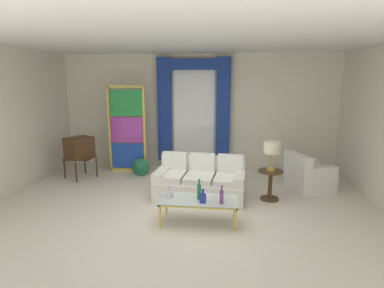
{
  "coord_description": "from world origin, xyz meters",
  "views": [
    {
      "loc": [
        0.79,
        -5.44,
        2.34
      ],
      "look_at": [
        0.08,
        0.9,
        1.05
      ],
      "focal_mm": 29.99,
      "sensor_mm": 36.0,
      "label": 1
    }
  ],
  "objects_px": {
    "couch_white_long": "(201,182)",
    "armchair_white": "(307,177)",
    "vintage_tv": "(79,148)",
    "round_side_table": "(270,182)",
    "table_lamp_brass": "(272,149)",
    "bottle_amber_squat": "(170,193)",
    "stained_glass_divider": "(127,132)",
    "coffee_table": "(199,201)",
    "peacock_figurine": "(139,168)",
    "bottle_crystal_tall": "(199,191)",
    "bottle_ruby_flask": "(203,197)",
    "bottle_blue_decanter": "(222,196)"
  },
  "relations": [
    {
      "from": "peacock_figurine",
      "to": "round_side_table",
      "type": "bearing_deg",
      "value": -22.25
    },
    {
      "from": "stained_glass_divider",
      "to": "bottle_ruby_flask",
      "type": "bearing_deg",
      "value": -53.34
    },
    {
      "from": "coffee_table",
      "to": "stained_glass_divider",
      "type": "relative_size",
      "value": 0.58
    },
    {
      "from": "coffee_table",
      "to": "bottle_ruby_flask",
      "type": "xyz_separation_m",
      "value": [
        0.07,
        -0.13,
        0.12
      ]
    },
    {
      "from": "bottle_ruby_flask",
      "to": "bottle_crystal_tall",
      "type": "bearing_deg",
      "value": 118.53
    },
    {
      "from": "bottle_ruby_flask",
      "to": "armchair_white",
      "type": "xyz_separation_m",
      "value": [
        2.1,
        2.02,
        -0.2
      ]
    },
    {
      "from": "peacock_figurine",
      "to": "bottle_amber_squat",
      "type": "bearing_deg",
      "value": -63.36
    },
    {
      "from": "armchair_white",
      "to": "round_side_table",
      "type": "height_order",
      "value": "armchair_white"
    },
    {
      "from": "coffee_table",
      "to": "bottle_blue_decanter",
      "type": "xyz_separation_m",
      "value": [
        0.37,
        -0.15,
        0.16
      ]
    },
    {
      "from": "couch_white_long",
      "to": "bottle_blue_decanter",
      "type": "distance_m",
      "value": 1.45
    },
    {
      "from": "couch_white_long",
      "to": "armchair_white",
      "type": "bearing_deg",
      "value": 16.67
    },
    {
      "from": "round_side_table",
      "to": "vintage_tv",
      "type": "bearing_deg",
      "value": 167.67
    },
    {
      "from": "bottle_blue_decanter",
      "to": "bottle_ruby_flask",
      "type": "height_order",
      "value": "bottle_blue_decanter"
    },
    {
      "from": "bottle_amber_squat",
      "to": "peacock_figurine",
      "type": "bearing_deg",
      "value": 116.64
    },
    {
      "from": "coffee_table",
      "to": "bottle_amber_squat",
      "type": "xyz_separation_m",
      "value": [
        -0.49,
        0.04,
        0.11
      ]
    },
    {
      "from": "bottle_crystal_tall",
      "to": "stained_glass_divider",
      "type": "height_order",
      "value": "stained_glass_divider"
    },
    {
      "from": "round_side_table",
      "to": "bottle_amber_squat",
      "type": "bearing_deg",
      "value": -147.05
    },
    {
      "from": "bottle_ruby_flask",
      "to": "stained_glass_divider",
      "type": "bearing_deg",
      "value": 126.66
    },
    {
      "from": "couch_white_long",
      "to": "peacock_figurine",
      "type": "distance_m",
      "value": 2.02
    },
    {
      "from": "bottle_amber_squat",
      "to": "round_side_table",
      "type": "height_order",
      "value": "bottle_amber_squat"
    },
    {
      "from": "stained_glass_divider",
      "to": "table_lamp_brass",
      "type": "relative_size",
      "value": 3.86
    },
    {
      "from": "coffee_table",
      "to": "bottle_crystal_tall",
      "type": "height_order",
      "value": "bottle_crystal_tall"
    },
    {
      "from": "coffee_table",
      "to": "vintage_tv",
      "type": "xyz_separation_m",
      "value": [
        -3.06,
        2.16,
        0.36
      ]
    },
    {
      "from": "bottle_ruby_flask",
      "to": "peacock_figurine",
      "type": "distance_m",
      "value": 3.11
    },
    {
      "from": "couch_white_long",
      "to": "table_lamp_brass",
      "type": "height_order",
      "value": "table_lamp_brass"
    },
    {
      "from": "stained_glass_divider",
      "to": "bottle_blue_decanter",
      "type": "bearing_deg",
      "value": -49.88
    },
    {
      "from": "bottle_amber_squat",
      "to": "table_lamp_brass",
      "type": "height_order",
      "value": "table_lamp_brass"
    },
    {
      "from": "bottle_blue_decanter",
      "to": "stained_glass_divider",
      "type": "xyz_separation_m",
      "value": [
        -2.43,
        2.89,
        0.53
      ]
    },
    {
      "from": "couch_white_long",
      "to": "armchair_white",
      "type": "relative_size",
      "value": 1.74
    },
    {
      "from": "vintage_tv",
      "to": "stained_glass_divider",
      "type": "height_order",
      "value": "stained_glass_divider"
    },
    {
      "from": "vintage_tv",
      "to": "stained_glass_divider",
      "type": "bearing_deg",
      "value": 30.29
    },
    {
      "from": "bottle_blue_decanter",
      "to": "round_side_table",
      "type": "distance_m",
      "value": 1.65
    },
    {
      "from": "bottle_blue_decanter",
      "to": "bottle_crystal_tall",
      "type": "height_order",
      "value": "bottle_crystal_tall"
    },
    {
      "from": "bottle_crystal_tall",
      "to": "peacock_figurine",
      "type": "distance_m",
      "value": 2.97
    },
    {
      "from": "vintage_tv",
      "to": "armchair_white",
      "type": "xyz_separation_m",
      "value": [
        5.23,
        -0.27,
        -0.44
      ]
    },
    {
      "from": "armchair_white",
      "to": "bottle_crystal_tall",
      "type": "bearing_deg",
      "value": -139.0
    },
    {
      "from": "couch_white_long",
      "to": "table_lamp_brass",
      "type": "distance_m",
      "value": 1.55
    },
    {
      "from": "bottle_crystal_tall",
      "to": "peacock_figurine",
      "type": "relative_size",
      "value": 0.58
    },
    {
      "from": "vintage_tv",
      "to": "table_lamp_brass",
      "type": "xyz_separation_m",
      "value": [
        4.36,
        -0.95,
        0.3
      ]
    },
    {
      "from": "peacock_figurine",
      "to": "round_side_table",
      "type": "relative_size",
      "value": 1.01
    },
    {
      "from": "round_side_table",
      "to": "table_lamp_brass",
      "type": "bearing_deg",
      "value": -90.0
    },
    {
      "from": "stained_glass_divider",
      "to": "coffee_table",
      "type": "bearing_deg",
      "value": -53.05
    },
    {
      "from": "coffee_table",
      "to": "peacock_figurine",
      "type": "xyz_separation_m",
      "value": [
        -1.69,
        2.42,
        -0.15
      ]
    },
    {
      "from": "bottle_crystal_tall",
      "to": "bottle_amber_squat",
      "type": "height_order",
      "value": "bottle_crystal_tall"
    },
    {
      "from": "peacock_figurine",
      "to": "bottle_crystal_tall",
      "type": "bearing_deg",
      "value": -55.09
    },
    {
      "from": "couch_white_long",
      "to": "bottle_ruby_flask",
      "type": "bearing_deg",
      "value": -83.73
    },
    {
      "from": "bottle_crystal_tall",
      "to": "bottle_ruby_flask",
      "type": "distance_m",
      "value": 0.16
    },
    {
      "from": "bottle_amber_squat",
      "to": "armchair_white",
      "type": "bearing_deg",
      "value": 34.73
    },
    {
      "from": "round_side_table",
      "to": "table_lamp_brass",
      "type": "height_order",
      "value": "table_lamp_brass"
    },
    {
      "from": "vintage_tv",
      "to": "armchair_white",
      "type": "relative_size",
      "value": 1.28
    }
  ]
}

